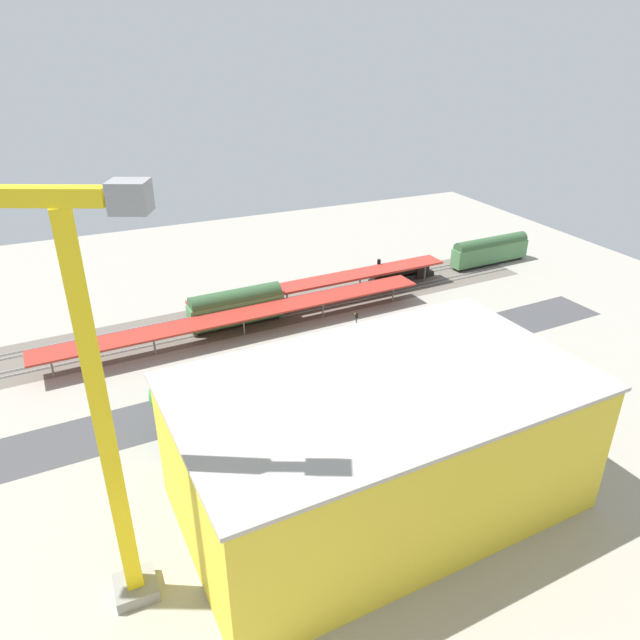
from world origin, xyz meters
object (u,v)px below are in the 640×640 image
construction_building (379,444)px  locomotive (402,271)px  parked_car_1 (384,344)px  traffic_light (356,325)px  platform_canopy_far (325,281)px  parked_car_0 (422,333)px  street_tree_2 (476,331)px  street_tree_0 (173,394)px  parked_car_2 (331,354)px  freight_coach_far (236,306)px  street_tree_1 (340,354)px  parked_car_3 (280,367)px  tower_crane (66,385)px  passenger_coach (490,250)px  parked_car_4 (232,377)px  box_truck_0 (203,436)px  platform_canopy_near (243,314)px

construction_building → locomotive: bearing=-126.6°
parked_car_1 → traffic_light: bearing=-23.1°
parked_car_1 → construction_building: 34.08m
platform_canopy_far → parked_car_0: size_ratio=11.87×
street_tree_2 → traffic_light: street_tree_2 is taller
parked_car_0 → street_tree_0: 42.90m
parked_car_2 → street_tree_0: street_tree_0 is taller
locomotive → parked_car_0: 25.07m
freight_coach_far → street_tree_2: size_ratio=2.17×
street_tree_0 → street_tree_1: street_tree_0 is taller
parked_car_3 → street_tree_0: street_tree_0 is taller
locomotive → tower_crane: tower_crane is taller
passenger_coach → freight_coach_far: size_ratio=1.15×
street_tree_1 → platform_canopy_far: bearing=-110.8°
construction_building → street_tree_2: construction_building is taller
street_tree_2 → platform_canopy_far: bearing=-68.3°
parked_car_3 → street_tree_1: 10.95m
street_tree_2 → traffic_light: size_ratio=1.22×
freight_coach_far → street_tree_0: (15.61, 25.94, 2.14)m
platform_canopy_far → street_tree_1: (10.60, 27.96, 1.53)m
tower_crane → street_tree_1: 42.17m
freight_coach_far → street_tree_1: (-6.96, 25.53, 2.29)m
construction_building → tower_crane: tower_crane is taller
locomotive → street_tree_2: size_ratio=1.89×
parked_car_2 → parked_car_3: (8.39, 0.47, -0.01)m
parked_car_4 → street_tree_1: size_ratio=0.55×
passenger_coach → parked_car_2: (48.64, 23.02, -2.47)m
traffic_light → box_truck_0: bearing=27.4°
locomotive → parked_car_3: bearing=33.8°
construction_building → traffic_light: size_ratio=6.33×
parked_car_4 → street_tree_2: 36.48m
parked_car_0 → box_truck_0: bearing=18.6°
passenger_coach → parked_car_0: (32.06, 22.94, -2.45)m
passenger_coach → construction_building: size_ratio=0.48×
parked_car_4 → street_tree_1: 16.04m
passenger_coach → street_tree_0: size_ratio=2.26×
street_tree_1 → platform_canopy_near: bearing=-71.8°
parked_car_1 → parked_car_2: (9.01, -0.49, -0.02)m
construction_building → parked_car_4: bearing=-78.7°
platform_canopy_far → passenger_coach: (-40.62, -3.38, -0.92)m
tower_crane → box_truck_0: bearing=-126.9°
street_tree_0 → box_truck_0: bearing=115.7°
freight_coach_far → traffic_light: bearing=132.2°
parked_car_2 → parked_car_3: 8.40m
passenger_coach → street_tree_0: 80.36m
parked_car_3 → street_tree_0: 19.28m
platform_canopy_near → traffic_light: traffic_light is taller
parked_car_1 → street_tree_1: street_tree_1 is taller
freight_coach_far → tower_crane: 56.47m
parked_car_1 → parked_car_2: bearing=-3.1°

